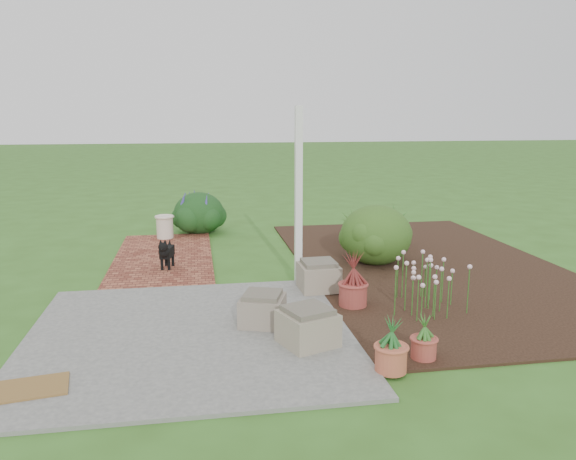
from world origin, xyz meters
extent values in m
plane|color=#335E1D|center=(0.00, 0.00, 0.00)|extent=(80.00, 80.00, 0.00)
cube|color=#5B5B59|center=(-1.25, -1.75, 0.02)|extent=(3.50, 3.50, 0.04)
cube|color=maroon|center=(-1.70, 1.75, 0.02)|extent=(1.60, 3.50, 0.04)
cube|color=black|center=(2.50, 0.50, 0.01)|extent=(4.00, 7.00, 0.03)
cube|color=white|center=(0.30, 0.10, 1.25)|extent=(0.10, 0.10, 2.50)
cube|color=#796C5D|center=(-0.43, -1.61, 0.20)|extent=(0.60, 0.60, 0.32)
cube|color=gray|center=(-0.04, -2.25, 0.21)|extent=(0.66, 0.66, 0.34)
cube|color=gray|center=(0.48, -0.46, 0.21)|extent=(0.53, 0.53, 0.34)
cube|color=brown|center=(-2.64, -2.82, 0.05)|extent=(0.74, 0.54, 0.02)
cube|color=black|center=(-1.60, 0.99, 0.30)|extent=(0.23, 0.38, 0.16)
cylinder|color=black|center=(-1.68, 0.88, 0.13)|extent=(0.04, 0.04, 0.18)
cylinder|color=black|center=(-1.57, 0.85, 0.13)|extent=(0.04, 0.04, 0.18)
cylinder|color=black|center=(-1.63, 1.13, 0.13)|extent=(0.04, 0.04, 0.18)
cylinder|color=black|center=(-1.52, 1.10, 0.13)|extent=(0.04, 0.04, 0.18)
sphere|color=black|center=(-1.64, 0.78, 0.42)|extent=(0.15, 0.15, 0.15)
cone|color=black|center=(-1.56, 1.17, 0.40)|extent=(0.08, 0.12, 0.13)
cylinder|color=beige|center=(-1.74, 3.18, 0.25)|extent=(0.39, 0.39, 0.42)
ellipsoid|color=#10370D|center=(1.70, 0.81, 0.51)|extent=(1.40, 1.40, 0.97)
cylinder|color=brown|center=(0.77, -1.14, 0.17)|extent=(0.43, 0.43, 0.28)
cylinder|color=#A14136|center=(1.03, -2.75, 0.13)|extent=(0.25, 0.25, 0.21)
cylinder|color=#B5573D|center=(0.61, -2.98, 0.16)|extent=(0.31, 0.31, 0.25)
ellipsoid|color=black|center=(-1.08, 3.72, 0.43)|extent=(1.02, 1.02, 0.86)
camera|label=1|loc=(-1.14, -7.62, 2.39)|focal=35.00mm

